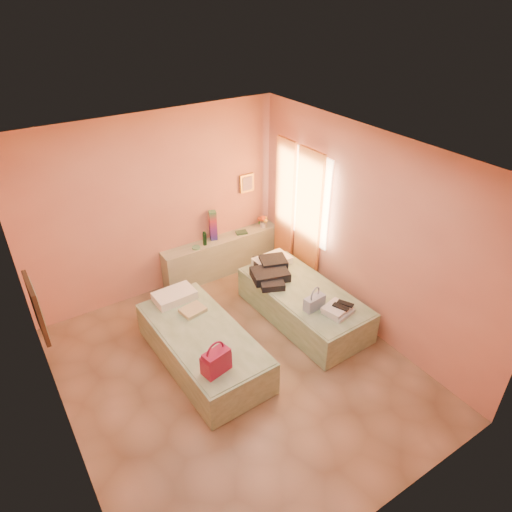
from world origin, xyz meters
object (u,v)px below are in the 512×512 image
at_px(towel_stack, 338,310).
at_px(flower_vase, 263,220).
at_px(headboard_ledge, 222,256).
at_px(green_book, 241,232).
at_px(bed_left, 203,346).
at_px(blue_handbag, 314,303).
at_px(water_bottle, 205,238).
at_px(magenta_handbag, 216,361).
at_px(bed_right, 303,304).

bearing_deg(towel_stack, flower_vase, 81.32).
xyz_separation_m(headboard_ledge, green_book, (0.37, -0.02, 0.34)).
bearing_deg(flower_vase, bed_left, -140.79).
distance_m(flower_vase, blue_handbag, 2.15).
xyz_separation_m(headboard_ledge, water_bottle, (-0.31, -0.03, 0.44)).
relative_size(headboard_ledge, green_book, 11.24).
distance_m(bed_left, towel_stack, 1.84).
height_order(green_book, magenta_handbag, magenta_handbag).
relative_size(bed_left, bed_right, 1.00).
bearing_deg(headboard_ledge, towel_stack, -79.39).
bearing_deg(water_bottle, bed_right, -67.34).
xyz_separation_m(headboard_ledge, blue_handbag, (0.23, -2.10, 0.27)).
bearing_deg(water_bottle, magenta_handbag, -115.02).
relative_size(bed_right, magenta_handbag, 6.22).
xyz_separation_m(water_bottle, magenta_handbag, (-1.10, -2.36, -0.11)).
height_order(headboard_ledge, towel_stack, headboard_ledge).
height_order(bed_left, green_book, green_book).
bearing_deg(water_bottle, flower_vase, -0.33).
height_order(bed_right, magenta_handbag, magenta_handbag).
distance_m(green_book, blue_handbag, 2.09).
height_order(bed_left, bed_right, same).
height_order(water_bottle, flower_vase, flower_vase).
bearing_deg(blue_handbag, bed_right, 63.77).
bearing_deg(green_book, magenta_handbag, -112.98).
xyz_separation_m(blue_handbag, towel_stack, (0.21, -0.25, -0.05)).
xyz_separation_m(flower_vase, towel_stack, (-0.35, -2.32, -0.22)).
bearing_deg(magenta_handbag, water_bottle, 53.74).
distance_m(bed_left, blue_handbag, 1.57).
distance_m(bed_left, water_bottle, 1.99).
relative_size(headboard_ledge, flower_vase, 8.26).
distance_m(bed_left, bed_right, 1.64).
bearing_deg(blue_handbag, bed_left, 159.38).
relative_size(headboard_ledge, bed_left, 1.02).
relative_size(bed_left, towel_stack, 5.71).
distance_m(bed_right, towel_stack, 0.72).
bearing_deg(green_book, towel_stack, -74.21).
xyz_separation_m(green_book, magenta_handbag, (-1.79, -2.36, -0.01)).
xyz_separation_m(headboard_ledge, bed_right, (0.39, -1.70, -0.08)).
height_order(headboard_ledge, magenta_handbag, magenta_handbag).
distance_m(bed_right, green_book, 1.73).
height_order(headboard_ledge, green_book, green_book).
height_order(bed_left, towel_stack, towel_stack).
relative_size(headboard_ledge, magenta_handbag, 6.37).
relative_size(water_bottle, green_book, 1.26).
relative_size(headboard_ledge, bed_right, 1.02).
distance_m(bed_right, blue_handbag, 0.55).
height_order(green_book, flower_vase, flower_vase).
xyz_separation_m(flower_vase, magenta_handbag, (-2.21, -2.35, -0.12)).
bearing_deg(towel_stack, headboard_ledge, 100.61).
relative_size(bed_left, flower_vase, 8.06).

